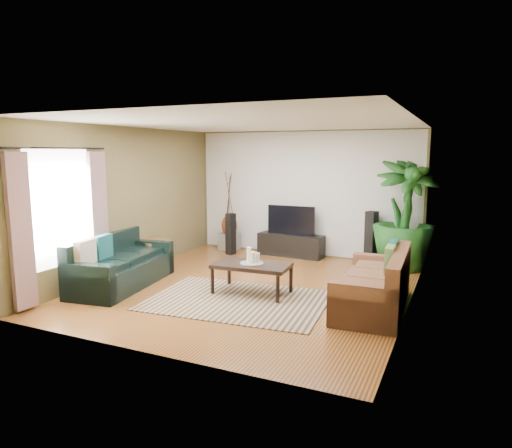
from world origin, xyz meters
The scene contains 28 objects.
floor centered at (0.00, 0.00, 0.00)m, with size 5.50×5.50×0.00m, color #9D6328.
ceiling centered at (0.00, 0.00, 2.70)m, with size 5.50×5.50×0.00m, color white.
wall_back centered at (0.00, 2.75, 1.35)m, with size 5.00×5.00×0.00m, color brown.
wall_front centered at (0.00, -2.75, 1.35)m, with size 5.00×5.00×0.00m, color brown.
wall_left centered at (-2.50, 0.00, 1.35)m, with size 5.50×5.50×0.00m, color brown.
wall_right centered at (2.50, 0.00, 1.35)m, with size 5.50×5.50×0.00m, color brown.
backwall_panel centered at (0.00, 2.74, 1.35)m, with size 4.90×4.90×0.00m, color white.
window_pane centered at (-2.48, -1.60, 1.40)m, with size 1.80×1.80×0.00m, color white.
curtain_near centered at (-2.43, -2.35, 1.15)m, with size 0.08×0.35×2.20m, color gray.
curtain_far centered at (-2.43, -0.85, 1.15)m, with size 0.08×0.35×2.20m, color gray.
curtain_rod centered at (-2.43, -1.60, 2.30)m, with size 0.03×0.03×1.90m, color black.
sofa_left centered at (-2.03, -0.79, 0.42)m, with size 2.06×0.88×0.85m, color black.
sofa_right centered at (2.03, -0.19, 0.42)m, with size 1.96×0.88×0.85m, color brown.
area_rug centered at (0.10, -0.70, 0.01)m, with size 2.66×1.88×0.01m, color tan.
coffee_table centered at (0.14, -0.28, 0.25)m, with size 1.20×0.65×0.49m, color black.
candle_tray centered at (0.14, -0.28, 0.50)m, with size 0.37×0.37×0.02m, color gray.
candle_tall centered at (0.08, -0.25, 0.63)m, with size 0.08×0.08×0.24m, color white.
candle_mid centered at (0.18, -0.32, 0.60)m, with size 0.08×0.08×0.19m, color silver.
candle_short centered at (0.21, -0.22, 0.58)m, with size 0.08×0.08×0.15m, color beige.
tv_stand centered at (-0.21, 2.50, 0.24)m, with size 1.44×0.43×0.48m, color black.
television centered at (-0.21, 2.50, 0.79)m, with size 1.05×0.06×0.62m, color black.
speaker_left centered at (-1.49, 2.12, 0.45)m, with size 0.16×0.18×0.91m, color black.
speaker_right centered at (1.50, 2.50, 0.54)m, with size 0.19×0.21×1.07m, color black.
potted_plant centered at (2.14, 2.39, 1.06)m, with size 1.19×1.19×2.12m, color #1B521C.
plant_pot centered at (2.14, 2.39, 0.15)m, with size 0.39×0.39×0.30m, color black.
pedestal centered at (-1.72, 2.50, 0.20)m, with size 0.39×0.39×0.39m, color #979795.
vase centered at (-1.72, 2.50, 0.57)m, with size 0.36×0.36×0.50m, color maroon.
side_table centered at (-2.25, 0.35, 0.28)m, with size 0.53×0.53×0.56m, color brown.
Camera 1 is at (3.12, -6.66, 2.24)m, focal length 32.00 mm.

